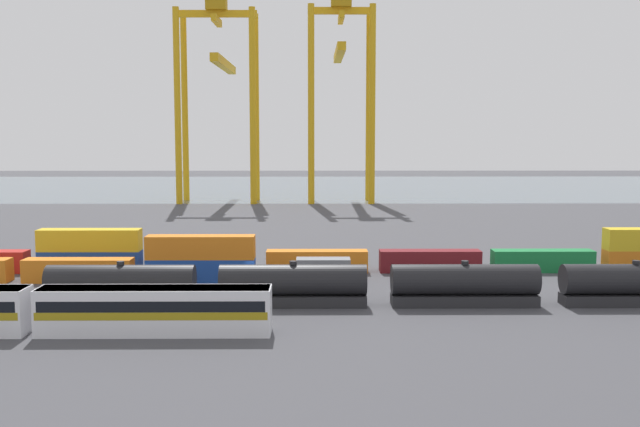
# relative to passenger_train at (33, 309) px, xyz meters

# --- Properties ---
(ground_plane) EXTENTS (420.00, 420.00, 0.00)m
(ground_plane) POSITION_rel_passenger_train_xyz_m (16.94, 59.78, -2.14)
(ground_plane) COLOR #424247
(harbour_water) EXTENTS (400.00, 110.00, 0.01)m
(harbour_water) POSITION_rel_passenger_train_xyz_m (16.94, 169.45, -2.14)
(harbour_water) COLOR slate
(harbour_water) RESTS_ON ground_plane
(passenger_train) EXTENTS (39.41, 3.14, 3.90)m
(passenger_train) POSITION_rel_passenger_train_xyz_m (0.00, 0.00, 0.00)
(passenger_train) COLOR silver
(passenger_train) RESTS_ON ground_plane
(freight_tank_row) EXTENTS (80.20, 2.93, 4.39)m
(freight_tank_row) POSITION_rel_passenger_train_xyz_m (37.79, 9.91, -0.07)
(freight_tank_row) COLOR #232326
(freight_tank_row) RESTS_ON ground_plane
(shipping_container_1) EXTENTS (12.10, 2.44, 2.60)m
(shipping_container_1) POSITION_rel_passenger_train_xyz_m (-3.14, 21.90, -0.84)
(shipping_container_1) COLOR orange
(shipping_container_1) RESTS_ON ground_plane
(shipping_container_2) EXTENTS (12.10, 2.44, 2.60)m
(shipping_container_2) POSITION_rel_passenger_train_xyz_m (10.59, 21.90, -0.84)
(shipping_container_2) COLOR #1C4299
(shipping_container_2) RESTS_ON ground_plane
(shipping_container_3) EXTENTS (12.10, 2.44, 2.60)m
(shipping_container_3) POSITION_rel_passenger_train_xyz_m (10.59, 21.90, 1.76)
(shipping_container_3) COLOR orange
(shipping_container_3) RESTS_ON shipping_container_2
(shipping_container_4) EXTENTS (6.04, 2.44, 2.60)m
(shipping_container_4) POSITION_rel_passenger_train_xyz_m (24.32, 21.90, -0.84)
(shipping_container_4) COLOR slate
(shipping_container_4) RESTS_ON ground_plane
(shipping_container_6) EXTENTS (12.10, 2.44, 2.60)m
(shipping_container_6) POSITION_rel_passenger_train_xyz_m (-3.52, 27.62, -0.84)
(shipping_container_6) COLOR #1C4299
(shipping_container_6) RESTS_ON ground_plane
(shipping_container_7) EXTENTS (12.10, 2.44, 2.60)m
(shipping_container_7) POSITION_rel_passenger_train_xyz_m (-3.52, 27.62, 1.76)
(shipping_container_7) COLOR gold
(shipping_container_7) RESTS_ON shipping_container_6
(shipping_container_8) EXTENTS (12.10, 2.44, 2.60)m
(shipping_container_8) POSITION_rel_passenger_train_xyz_m (10.06, 27.62, -0.84)
(shipping_container_8) COLOR maroon
(shipping_container_8) RESTS_ON ground_plane
(shipping_container_9) EXTENTS (12.10, 2.44, 2.60)m
(shipping_container_9) POSITION_rel_passenger_train_xyz_m (23.65, 27.62, -0.84)
(shipping_container_9) COLOR orange
(shipping_container_9) RESTS_ON ground_plane
(shipping_container_10) EXTENTS (12.10, 2.44, 2.60)m
(shipping_container_10) POSITION_rel_passenger_train_xyz_m (37.23, 27.62, -0.84)
(shipping_container_10) COLOR maroon
(shipping_container_10) RESTS_ON ground_plane
(shipping_container_11) EXTENTS (12.10, 2.44, 2.60)m
(shipping_container_11) POSITION_rel_passenger_train_xyz_m (50.82, 27.62, -0.84)
(shipping_container_11) COLOR #197538
(shipping_container_11) RESTS_ON ground_plane
(gantry_crane_west) EXTENTS (19.07, 38.62, 48.60)m
(gantry_crane_west) POSITION_rel_passenger_train_xyz_m (0.39, 121.84, 27.13)
(gantry_crane_west) COLOR gold
(gantry_crane_west) RESTS_ON ground_plane
(gantry_crane_central) EXTENTS (15.79, 33.39, 49.33)m
(gantry_crane_central) POSITION_rel_passenger_train_xyz_m (29.79, 121.02, 27.63)
(gantry_crane_central) COLOR gold
(gantry_crane_central) RESTS_ON ground_plane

